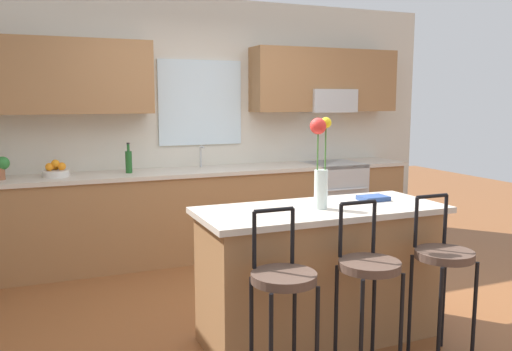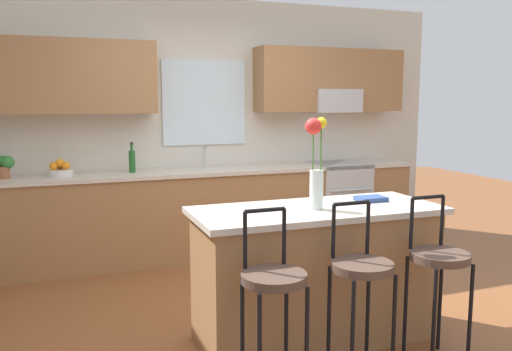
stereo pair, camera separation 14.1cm
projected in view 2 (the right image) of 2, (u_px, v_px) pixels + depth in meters
ground_plane at (275, 314)px, 4.07m from camera, size 14.00×14.00×0.00m
back_wall_assembly at (207, 111)px, 5.70m from camera, size 5.60×0.50×2.70m
counter_run at (213, 211)px, 5.58m from camera, size 4.56×0.64×0.92m
sink_faucet at (205, 154)px, 5.61m from camera, size 0.02×0.13×0.23m
oven_range at (337, 203)px, 6.07m from camera, size 0.60×0.64×0.92m
kitchen_island at (316, 273)px, 3.60m from camera, size 1.68×0.70×0.92m
bar_stool_near at (273, 286)px, 2.86m from camera, size 0.36×0.36×1.04m
bar_stool_middle at (361, 274)px, 3.05m from camera, size 0.36×0.36×1.04m
bar_stool_far at (439, 264)px, 3.24m from camera, size 0.36×0.36×1.04m
flower_vase at (316, 162)px, 3.43m from camera, size 0.14×0.11×0.60m
cookbook at (371, 199)px, 3.76m from camera, size 0.20×0.15×0.03m
fruit_bowl_oranges at (60, 170)px, 4.99m from camera, size 0.24×0.24×0.16m
bottle_olive_oil at (132, 161)px, 5.21m from camera, size 0.06×0.06×0.30m
potted_plant_small at (4, 165)px, 4.81m from camera, size 0.18×0.12×0.21m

